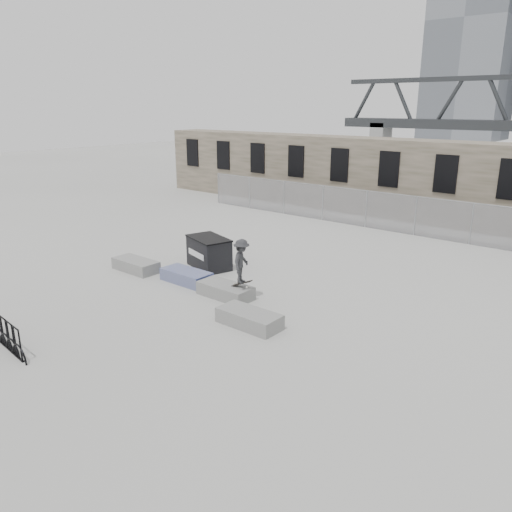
{
  "coord_description": "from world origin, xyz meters",
  "views": [
    {
      "loc": [
        12.25,
        -11.69,
        6.39
      ],
      "look_at": [
        1.59,
        1.23,
        1.3
      ],
      "focal_mm": 35.0,
      "sensor_mm": 36.0,
      "label": 1
    }
  ],
  "objects_px": {
    "planter_center_left": "(186,276)",
    "skateboarder": "(242,261)",
    "bike_rack": "(2,331)",
    "planter_far_left": "(136,265)",
    "dumpster": "(209,252)",
    "planter_center_right": "(225,290)",
    "planter_offset": "(249,318)"
  },
  "relations": [
    {
      "from": "planter_offset",
      "to": "planter_far_left",
      "type": "bearing_deg",
      "value": 171.07
    },
    {
      "from": "bike_rack",
      "to": "dumpster",
      "type": "bearing_deg",
      "value": 93.32
    },
    {
      "from": "planter_center_left",
      "to": "planter_center_right",
      "type": "relative_size",
      "value": 1.0
    },
    {
      "from": "dumpster",
      "to": "bike_rack",
      "type": "height_order",
      "value": "dumpster"
    },
    {
      "from": "planter_center_left",
      "to": "skateboarder",
      "type": "xyz_separation_m",
      "value": [
        2.78,
        -0.03,
        1.14
      ]
    },
    {
      "from": "bike_rack",
      "to": "skateboarder",
      "type": "relative_size",
      "value": 1.84
    },
    {
      "from": "planter_center_right",
      "to": "bike_rack",
      "type": "bearing_deg",
      "value": -108.75
    },
    {
      "from": "planter_offset",
      "to": "bike_rack",
      "type": "distance_m",
      "value": 6.9
    },
    {
      "from": "planter_center_left",
      "to": "skateboarder",
      "type": "distance_m",
      "value": 3.01
    },
    {
      "from": "planter_center_left",
      "to": "skateboarder",
      "type": "height_order",
      "value": "skateboarder"
    },
    {
      "from": "planter_center_right",
      "to": "planter_offset",
      "type": "distance_m",
      "value": 2.51
    },
    {
      "from": "planter_offset",
      "to": "skateboarder",
      "type": "relative_size",
      "value": 1.17
    },
    {
      "from": "planter_center_right",
      "to": "planter_offset",
      "type": "bearing_deg",
      "value": -30.52
    },
    {
      "from": "planter_far_left",
      "to": "bike_rack",
      "type": "height_order",
      "value": "bike_rack"
    },
    {
      "from": "dumpster",
      "to": "skateboarder",
      "type": "bearing_deg",
      "value": -11.12
    },
    {
      "from": "planter_offset",
      "to": "planter_center_left",
      "type": "bearing_deg",
      "value": 161.52
    },
    {
      "from": "planter_far_left",
      "to": "planter_center_right",
      "type": "bearing_deg",
      "value": 2.32
    },
    {
      "from": "planter_center_left",
      "to": "skateboarder",
      "type": "bearing_deg",
      "value": -0.57
    },
    {
      "from": "dumpster",
      "to": "planter_far_left",
      "type": "bearing_deg",
      "value": -114.98
    },
    {
      "from": "planter_center_left",
      "to": "planter_offset",
      "type": "relative_size",
      "value": 1.0
    },
    {
      "from": "planter_far_left",
      "to": "dumpster",
      "type": "bearing_deg",
      "value": 47.55
    },
    {
      "from": "skateboarder",
      "to": "bike_rack",
      "type": "bearing_deg",
      "value": 134.58
    },
    {
      "from": "planter_offset",
      "to": "bike_rack",
      "type": "height_order",
      "value": "bike_rack"
    },
    {
      "from": "planter_center_right",
      "to": "planter_center_left",
      "type": "bearing_deg",
      "value": 175.57
    },
    {
      "from": "planter_far_left",
      "to": "skateboarder",
      "type": "xyz_separation_m",
      "value": [
        5.35,
        0.33,
        1.14
      ]
    },
    {
      "from": "dumpster",
      "to": "bike_rack",
      "type": "bearing_deg",
      "value": -69.21
    },
    {
      "from": "bike_rack",
      "to": "skateboarder",
      "type": "bearing_deg",
      "value": 66.89
    },
    {
      "from": "planter_far_left",
      "to": "dumpster",
      "type": "xyz_separation_m",
      "value": [
        1.98,
        2.17,
        0.39
      ]
    },
    {
      "from": "planter_far_left",
      "to": "planter_center_left",
      "type": "bearing_deg",
      "value": 7.93
    },
    {
      "from": "planter_offset",
      "to": "dumpster",
      "type": "distance_m",
      "value": 5.89
    },
    {
      "from": "planter_center_left",
      "to": "dumpster",
      "type": "xyz_separation_m",
      "value": [
        -0.59,
        1.81,
        0.39
      ]
    },
    {
      "from": "planter_offset",
      "to": "skateboarder",
      "type": "xyz_separation_m",
      "value": [
        -1.52,
        1.41,
        1.14
      ]
    }
  ]
}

